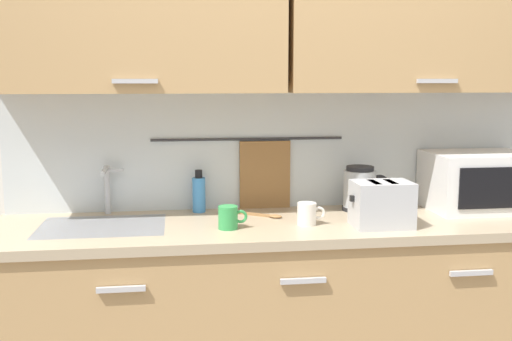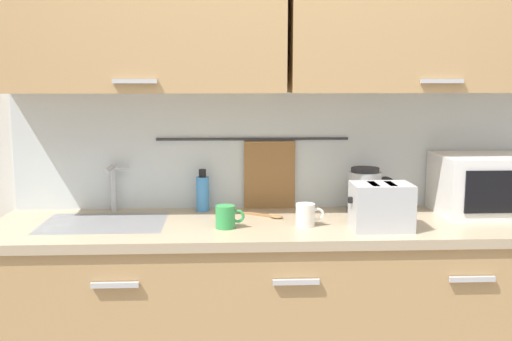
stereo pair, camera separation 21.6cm
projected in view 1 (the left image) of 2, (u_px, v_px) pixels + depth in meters
The scene contains 10 objects.
counter_unit at pixel (285, 318), 2.62m from camera, with size 2.53×0.64×0.90m.
back_wall_assembly at pixel (280, 76), 2.68m from camera, with size 3.70×0.41×2.50m.
sink_faucet at pixel (107, 184), 2.64m from camera, with size 0.09×0.17×0.22m.
microwave at pixel (478, 181), 2.76m from camera, with size 0.46×0.35×0.27m.
electric_kettle at pixel (360, 189), 2.75m from camera, with size 0.23×0.16×0.21m.
dish_soap_bottle at pixel (199, 194), 2.71m from camera, with size 0.06×0.06×0.20m.
mug_near_sink at pixel (229, 217), 2.41m from camera, with size 0.12×0.08×0.09m.
toaster at pixel (382, 204), 2.44m from camera, with size 0.26×0.17×0.19m.
mug_by_kettle at pixel (307, 214), 2.48m from camera, with size 0.12×0.08×0.09m.
wooden_spoon at pixel (261, 215), 2.64m from camera, with size 0.24×0.18×0.01m.
Camera 1 is at (-0.47, -2.14, 1.51)m, focal length 41.35 mm.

